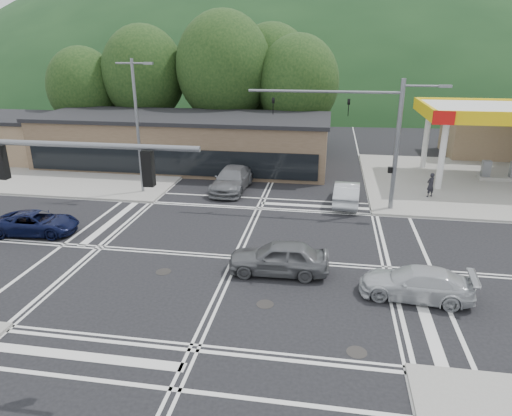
% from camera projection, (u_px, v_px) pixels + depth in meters
% --- Properties ---
extents(ground, '(120.00, 120.00, 0.00)m').
position_uv_depth(ground, '(236.00, 257.00, 22.31)').
color(ground, black).
rests_on(ground, ground).
extents(sidewalk_ne, '(16.00, 16.00, 0.15)m').
position_uv_depth(sidewalk_ne, '(474.00, 183.00, 33.95)').
color(sidewalk_ne, gray).
rests_on(sidewalk_ne, ground).
extents(sidewalk_nw, '(16.00, 16.00, 0.15)m').
position_uv_depth(sidewalk_nw, '(98.00, 167.00, 38.48)').
color(sidewalk_nw, gray).
rests_on(sidewalk_nw, ground).
extents(gas_station_canopy, '(12.32, 8.34, 5.75)m').
position_uv_depth(gas_station_canopy, '(510.00, 115.00, 32.88)').
color(gas_station_canopy, silver).
rests_on(gas_station_canopy, ground).
extents(convenience_store, '(10.00, 6.00, 3.80)m').
position_uv_depth(convenience_store, '(504.00, 136.00, 41.86)').
color(convenience_store, '#846B4F').
rests_on(convenience_store, ground).
extents(commercial_row, '(24.00, 8.00, 4.00)m').
position_uv_depth(commercial_row, '(184.00, 142.00, 38.63)').
color(commercial_row, brown).
rests_on(commercial_row, ground).
extents(commercial_nw, '(8.00, 7.00, 3.60)m').
position_uv_depth(commercial_nw, '(13.00, 139.00, 41.12)').
color(commercial_nw, '#846B4F').
rests_on(commercial_nw, ground).
extents(hill_north, '(252.00, 126.00, 140.00)m').
position_uv_depth(hill_north, '(314.00, 89.00, 105.90)').
color(hill_north, '#18371A').
rests_on(hill_north, ground).
extents(tree_n_a, '(8.00, 8.00, 11.75)m').
position_uv_depth(tree_n_a, '(144.00, 74.00, 44.30)').
color(tree_n_a, '#382619').
rests_on(tree_n_a, ground).
extents(tree_n_b, '(9.00, 9.00, 12.98)m').
position_uv_depth(tree_n_b, '(224.00, 67.00, 42.87)').
color(tree_n_b, '#382619').
rests_on(tree_n_b, ground).
extents(tree_n_c, '(7.60, 7.60, 10.87)m').
position_uv_depth(tree_n_c, '(298.00, 83.00, 42.25)').
color(tree_n_c, '#382619').
rests_on(tree_n_c, ground).
extents(tree_n_d, '(6.80, 6.80, 9.76)m').
position_uv_depth(tree_n_d, '(83.00, 87.00, 44.72)').
color(tree_n_d, '#382619').
rests_on(tree_n_d, ground).
extents(tree_n_e, '(8.40, 8.40, 11.98)m').
position_uv_depth(tree_n_e, '(271.00, 72.00, 46.20)').
color(tree_n_e, '#382619').
rests_on(tree_n_e, ground).
extents(streetlight_nw, '(2.50, 0.25, 9.00)m').
position_uv_depth(streetlight_nw, '(138.00, 121.00, 30.24)').
color(streetlight_nw, slate).
rests_on(streetlight_nw, ground).
extents(signal_mast_ne, '(11.65, 0.30, 8.00)m').
position_uv_depth(signal_mast_ne, '(377.00, 129.00, 27.16)').
color(signal_mast_ne, slate).
rests_on(signal_mast_ne, ground).
extents(car_blue_west, '(4.67, 2.51, 1.24)m').
position_uv_depth(car_blue_west, '(36.00, 223.00, 24.96)').
color(car_blue_west, black).
rests_on(car_blue_west, ground).
extents(car_grey_center, '(4.58, 1.98, 1.54)m').
position_uv_depth(car_grey_center, '(279.00, 257.00, 20.56)').
color(car_grey_center, '#5B5C5F').
rests_on(car_grey_center, ground).
extents(car_silver_east, '(4.67, 2.26, 1.31)m').
position_uv_depth(car_silver_east, '(416.00, 283.00, 18.58)').
color(car_silver_east, '#B7BABF').
rests_on(car_silver_east, ground).
extents(car_queue_a, '(1.88, 4.64, 1.50)m').
position_uv_depth(car_queue_a, '(347.00, 193.00, 29.58)').
color(car_queue_a, silver).
rests_on(car_queue_a, ground).
extents(car_queue_b, '(1.90, 4.29, 1.44)m').
position_uv_depth(car_queue_b, '(314.00, 161.00, 37.65)').
color(car_queue_b, '#B9BAB5').
rests_on(car_queue_b, ground).
extents(car_northbound, '(2.49, 5.60, 1.60)m').
position_uv_depth(car_northbound, '(232.00, 179.00, 32.37)').
color(car_northbound, slate).
rests_on(car_northbound, ground).
extents(pedestrian, '(0.72, 0.67, 1.65)m').
position_uv_depth(pedestrian, '(431.00, 185.00, 30.47)').
color(pedestrian, black).
rests_on(pedestrian, sidewalk_ne).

